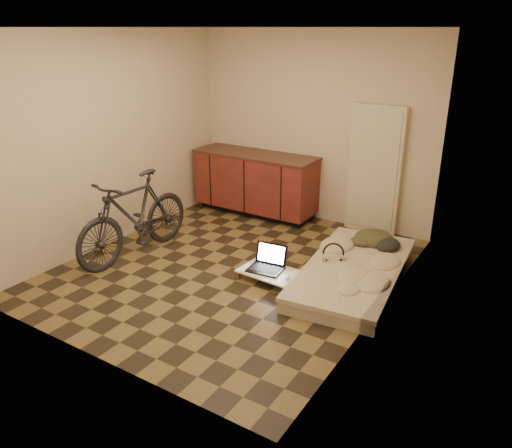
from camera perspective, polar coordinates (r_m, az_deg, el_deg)
The scene contains 10 objects.
room_shell at distance 5.36m, azimuth -3.00°, elevation 7.52°, with size 3.50×4.00×2.60m.
cabinets at distance 7.35m, azimuth -0.06°, elevation 4.72°, with size 1.84×0.62×0.91m.
appliance_panel at distance 6.75m, azimuth 13.41°, elevation 5.97°, with size 0.70×0.10×1.70m, color beige.
bicycle at distance 6.07m, azimuth -13.81°, elevation 1.31°, with size 0.51×1.73×1.12m, color black.
futon at distance 5.61m, azimuth 11.06°, elevation -5.45°, with size 1.19×2.13×0.18m.
clothing_pile at distance 6.14m, azimuth 13.78°, elevation -1.29°, with size 0.52×0.43×0.21m, color #373921, non-canonical shape.
headphones at distance 5.62m, azimuth 8.84°, elevation -3.25°, with size 0.27×0.24×0.18m, color black, non-canonical shape.
lap_desk at distance 5.50m, azimuth 1.61°, elevation -5.53°, with size 0.69×0.47×0.11m.
laptop at distance 5.53m, azimuth 1.30°, elevation -4.61°, with size 0.40×0.36×0.25m.
mouse at distance 5.33m, azimuth 3.66°, elevation -6.11°, with size 0.06×0.10×0.03m, color white.
Camera 1 is at (3.00, -4.25, 2.60)m, focal length 35.00 mm.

